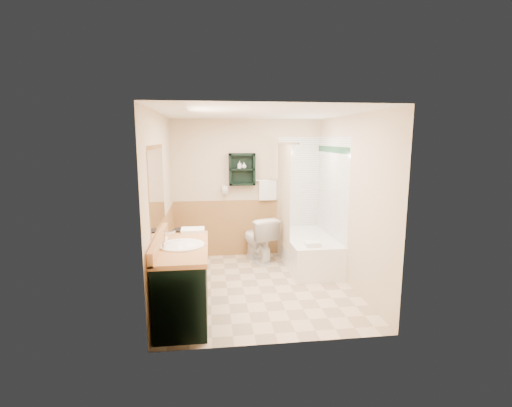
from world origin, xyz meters
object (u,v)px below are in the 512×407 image
object	(u,v)px
hair_dryer	(225,190)
vanity	(183,281)
bathtub	(308,251)
vanity_book	(173,222)
soap_bottle_b	(244,166)
wall_shelf	(242,169)
toilet	(258,239)
soap_bottle_a	(240,167)

from	to	relation	value
hair_dryer	vanity	distance (m)	2.39
bathtub	vanity_book	bearing A→B (deg)	-159.94
vanity_book	soap_bottle_b	world-z (taller)	soap_bottle_b
wall_shelf	hair_dryer	distance (m)	0.46
wall_shelf	bathtub	size ratio (longest dim) A/B	0.37
toilet	hair_dryer	bearing A→B (deg)	-46.31
wall_shelf	vanity_book	distance (m)	1.86
bathtub	wall_shelf	bearing A→B (deg)	147.52
hair_dryer	bathtub	xyz separation A→B (m)	(1.33, -0.68, -0.95)
toilet	soap_bottle_a	size ratio (longest dim) A/B	6.12
vanity	vanity_book	bearing A→B (deg)	102.48
bathtub	soap_bottle_a	world-z (taller)	soap_bottle_a
wall_shelf	soap_bottle_b	bearing A→B (deg)	-8.41
toilet	vanity_book	distance (m)	1.84
wall_shelf	soap_bottle_a	xyz separation A→B (m)	(-0.04, -0.01, 0.04)
vanity	bathtub	size ratio (longest dim) A/B	0.90
wall_shelf	toilet	size ratio (longest dim) A/B	0.71
bathtub	soap_bottle_b	size ratio (longest dim) A/B	14.79
hair_dryer	vanity_book	distance (m)	1.64
hair_dryer	vanity_book	bearing A→B (deg)	-117.85
hair_dryer	vanity_book	world-z (taller)	hair_dryer
wall_shelf	hair_dryer	bearing A→B (deg)	175.24
soap_bottle_b	vanity_book	bearing A→B (deg)	-127.83
hair_dryer	soap_bottle_a	size ratio (longest dim) A/B	1.89
soap_bottle_b	toilet	bearing A→B (deg)	-49.89
toilet	vanity	bearing A→B (deg)	40.09
toilet	soap_bottle_a	distance (m)	1.27
hair_dryer	soap_bottle_a	world-z (taller)	soap_bottle_a
wall_shelf	vanity	xyz separation A→B (m)	(-0.89, -2.16, -1.12)
soap_bottle_a	soap_bottle_b	world-z (taller)	soap_bottle_b
hair_dryer	wall_shelf	bearing A→B (deg)	-4.76
vanity	soap_bottle_a	distance (m)	2.59
soap_bottle_b	bathtub	bearing A→B (deg)	-33.15
hair_dryer	toilet	distance (m)	1.03
vanity	soap_bottle_a	size ratio (longest dim) A/B	10.65
vanity_book	bathtub	bearing A→B (deg)	36.27
bathtub	vanity	bearing A→B (deg)	-141.87
vanity_book	soap_bottle_a	xyz separation A→B (m)	(1.02, 1.41, 0.63)
toilet	wall_shelf	bearing A→B (deg)	-65.13
wall_shelf	vanity_book	xyz separation A→B (m)	(-1.06, -1.41, -0.58)
toilet	soap_bottle_b	bearing A→B (deg)	-68.74
toilet	vanity_book	size ratio (longest dim) A/B	3.50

